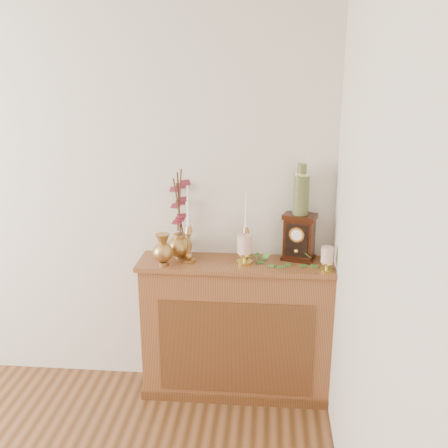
# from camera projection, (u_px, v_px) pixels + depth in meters

# --- Properties ---
(console_shelf) EXTENTS (1.24, 0.34, 0.93)m
(console_shelf) POSITION_uv_depth(u_px,v_px,m) (237.00, 332.00, 3.41)
(console_shelf) COLOR brown
(console_shelf) RESTS_ON ground
(candlestick_left) EXTENTS (0.08, 0.08, 0.48)m
(candlestick_left) POSITION_uv_depth(u_px,v_px,m) (189.00, 238.00, 3.21)
(candlestick_left) COLOR #AA8344
(candlestick_left) RESTS_ON console_shelf
(candlestick_center) EXTENTS (0.07, 0.07, 0.43)m
(candlestick_center) POSITION_uv_depth(u_px,v_px,m) (246.00, 238.00, 3.27)
(candlestick_center) COLOR #AA8344
(candlestick_center) RESTS_ON console_shelf
(bud_vase) EXTENTS (0.12, 0.12, 0.20)m
(bud_vase) POSITION_uv_depth(u_px,v_px,m) (163.00, 250.00, 3.18)
(bud_vase) COLOR #AA8344
(bud_vase) RESTS_ON console_shelf
(ginger_jar) EXTENTS (0.24, 0.26, 0.58)m
(ginger_jar) POSITION_uv_depth(u_px,v_px,m) (180.00, 216.00, 3.30)
(ginger_jar) COLOR #AA8344
(ginger_jar) RESTS_ON console_shelf
(pillar_candle_left) EXTENTS (0.10, 0.10, 0.20)m
(pillar_candle_left) POSITION_uv_depth(u_px,v_px,m) (245.00, 248.00, 3.21)
(pillar_candle_left) COLOR #DEC84D
(pillar_candle_left) RESTS_ON console_shelf
(pillar_candle_right) EXTENTS (0.08, 0.08, 0.16)m
(pillar_candle_right) POSITION_uv_depth(u_px,v_px,m) (327.00, 258.00, 3.10)
(pillar_candle_right) COLOR #DEC84D
(pillar_candle_right) RESTS_ON console_shelf
(ivy_garland) EXTENTS (0.39, 0.20, 0.08)m
(ivy_garland) POSITION_uv_depth(u_px,v_px,m) (282.00, 261.00, 3.23)
(ivy_garland) COLOR #3A6928
(ivy_garland) RESTS_ON console_shelf
(mantel_clock) EXTENTS (0.23, 0.19, 0.30)m
(mantel_clock) POSITION_uv_depth(u_px,v_px,m) (299.00, 238.00, 3.26)
(mantel_clock) COLOR black
(mantel_clock) RESTS_ON console_shelf
(ceramic_vase) EXTENTS (0.10, 0.10, 0.31)m
(ceramic_vase) POSITION_uv_depth(u_px,v_px,m) (301.00, 192.00, 3.18)
(ceramic_vase) COLOR #1A352A
(ceramic_vase) RESTS_ON mantel_clock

